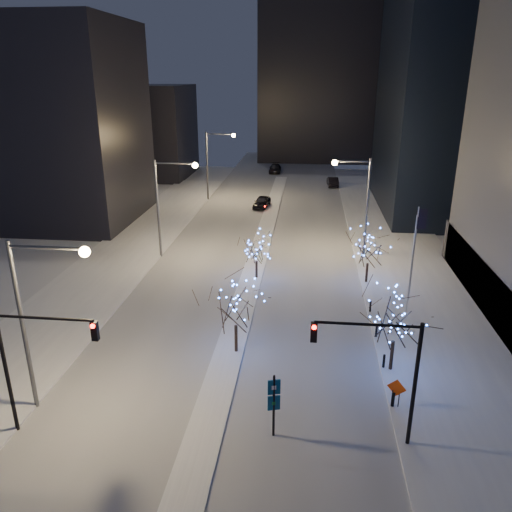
# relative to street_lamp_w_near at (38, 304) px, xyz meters

# --- Properties ---
(ground) EXTENTS (160.00, 160.00, 0.00)m
(ground) POSITION_rel_street_lamp_w_near_xyz_m (8.94, -2.00, -6.50)
(ground) COLOR silver
(ground) RESTS_ON ground
(road) EXTENTS (20.00, 130.00, 0.02)m
(road) POSITION_rel_street_lamp_w_near_xyz_m (8.94, 33.00, -6.49)
(road) COLOR #B3B8C3
(road) RESTS_ON ground
(median) EXTENTS (2.00, 80.00, 0.15)m
(median) POSITION_rel_street_lamp_w_near_xyz_m (8.94, 28.00, -6.42)
(median) COLOR white
(median) RESTS_ON ground
(east_sidewalk) EXTENTS (10.00, 90.00, 0.15)m
(east_sidewalk) POSITION_rel_street_lamp_w_near_xyz_m (23.94, 18.00, -6.42)
(east_sidewalk) COLOR white
(east_sidewalk) RESTS_ON ground
(west_sidewalk) EXTENTS (8.00, 90.00, 0.15)m
(west_sidewalk) POSITION_rel_street_lamp_w_near_xyz_m (-5.06, 18.00, -6.42)
(west_sidewalk) COLOR white
(west_sidewalk) RESTS_ON ground
(filler_west_near) EXTENTS (22.00, 18.00, 24.00)m
(filler_west_near) POSITION_rel_street_lamp_w_near_xyz_m (-19.06, 38.00, 5.50)
(filler_west_near) COLOR black
(filler_west_near) RESTS_ON ground
(filler_west_far) EXTENTS (18.00, 16.00, 16.00)m
(filler_west_far) POSITION_rel_street_lamp_w_near_xyz_m (-17.06, 68.00, 1.50)
(filler_west_far) COLOR black
(filler_west_far) RESTS_ON ground
(horizon_block) EXTENTS (24.00, 14.00, 42.00)m
(horizon_block) POSITION_rel_street_lamp_w_near_xyz_m (14.94, 90.00, 14.50)
(horizon_block) COLOR black
(horizon_block) RESTS_ON ground
(street_lamp_w_near) EXTENTS (4.40, 0.56, 10.00)m
(street_lamp_w_near) POSITION_rel_street_lamp_w_near_xyz_m (0.00, 0.00, 0.00)
(street_lamp_w_near) COLOR #595E66
(street_lamp_w_near) RESTS_ON ground
(street_lamp_w_mid) EXTENTS (4.40, 0.56, 10.00)m
(street_lamp_w_mid) POSITION_rel_street_lamp_w_near_xyz_m (0.00, 25.00, 0.00)
(street_lamp_w_mid) COLOR #595E66
(street_lamp_w_mid) RESTS_ON ground
(street_lamp_w_far) EXTENTS (4.40, 0.56, 10.00)m
(street_lamp_w_far) POSITION_rel_street_lamp_w_near_xyz_m (0.00, 50.00, 0.00)
(street_lamp_w_far) COLOR #595E66
(street_lamp_w_far) RESTS_ON ground
(street_lamp_east) EXTENTS (3.90, 0.56, 10.00)m
(street_lamp_east) POSITION_rel_street_lamp_w_near_xyz_m (19.02, 28.00, -0.05)
(street_lamp_east) COLOR #595E66
(street_lamp_east) RESTS_ON ground
(traffic_signal_west) EXTENTS (5.26, 0.43, 7.00)m
(traffic_signal_west) POSITION_rel_street_lamp_w_near_xyz_m (0.50, -2.00, -1.74)
(traffic_signal_west) COLOR black
(traffic_signal_west) RESTS_ON ground
(traffic_signal_east) EXTENTS (5.26, 0.43, 7.00)m
(traffic_signal_east) POSITION_rel_street_lamp_w_near_xyz_m (17.88, -1.00, -1.74)
(traffic_signal_east) COLOR black
(traffic_signal_east) RESTS_ON ground
(flagpoles) EXTENTS (1.35, 2.60, 8.00)m
(flagpoles) POSITION_rel_street_lamp_w_near_xyz_m (22.30, 15.25, -1.70)
(flagpoles) COLOR silver
(flagpoles) RESTS_ON east_sidewalk
(bollards) EXTENTS (0.16, 12.16, 0.90)m
(bollards) POSITION_rel_street_lamp_w_near_xyz_m (19.14, 8.00, -5.90)
(bollards) COLOR black
(bollards) RESTS_ON east_sidewalk
(car_near) EXTENTS (2.54, 4.89, 1.59)m
(car_near) POSITION_rel_street_lamp_w_near_xyz_m (7.44, 46.13, -5.70)
(car_near) COLOR black
(car_near) RESTS_ON ground
(car_mid) EXTENTS (1.94, 4.81, 1.55)m
(car_mid) POSITION_rel_street_lamp_w_near_xyz_m (17.94, 61.70, -5.72)
(car_mid) COLOR black
(car_mid) RESTS_ON ground
(car_far) EXTENTS (2.24, 5.37, 1.55)m
(car_far) POSITION_rel_street_lamp_w_near_xyz_m (7.44, 72.83, -5.72)
(car_far) COLOR black
(car_far) RESTS_ON ground
(holiday_tree_median_near) EXTENTS (5.28, 5.28, 5.33)m
(holiday_tree_median_near) POSITION_rel_street_lamp_w_near_xyz_m (9.44, 6.98, -2.88)
(holiday_tree_median_near) COLOR black
(holiday_tree_median_near) RESTS_ON median
(holiday_tree_median_far) EXTENTS (3.28, 3.28, 4.18)m
(holiday_tree_median_far) POSITION_rel_street_lamp_w_near_xyz_m (9.44, 20.11, -3.60)
(holiday_tree_median_far) COLOR black
(holiday_tree_median_far) RESTS_ON median
(holiday_tree_plaza_near) EXTENTS (5.53, 5.53, 5.59)m
(holiday_tree_plaza_near) POSITION_rel_street_lamp_w_near_xyz_m (19.56, 5.85, -2.72)
(holiday_tree_plaza_near) COLOR black
(holiday_tree_plaza_near) RESTS_ON east_sidewalk
(holiday_tree_plaza_far) EXTENTS (4.77, 4.77, 5.08)m
(holiday_tree_plaza_far) POSITION_rel_street_lamp_w_near_xyz_m (19.44, 20.13, -3.08)
(holiday_tree_plaza_far) COLOR black
(holiday_tree_plaza_far) RESTS_ON east_sidewalk
(wayfinding_sign) EXTENTS (0.65, 0.26, 3.68)m
(wayfinding_sign) POSITION_rel_street_lamp_w_near_xyz_m (12.56, -1.00, -4.24)
(wayfinding_sign) COLOR black
(wayfinding_sign) RESTS_ON ground
(construction_sign) EXTENTS (1.01, 0.45, 1.78)m
(construction_sign) POSITION_rel_street_lamp_w_near_xyz_m (19.24, 1.97, -5.28)
(construction_sign) COLOR black
(construction_sign) RESTS_ON east_sidewalk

